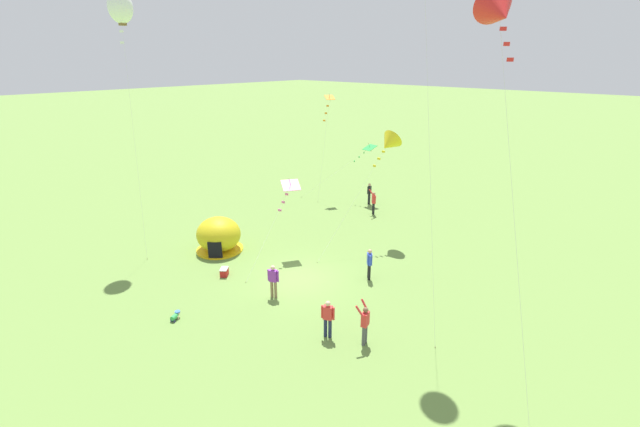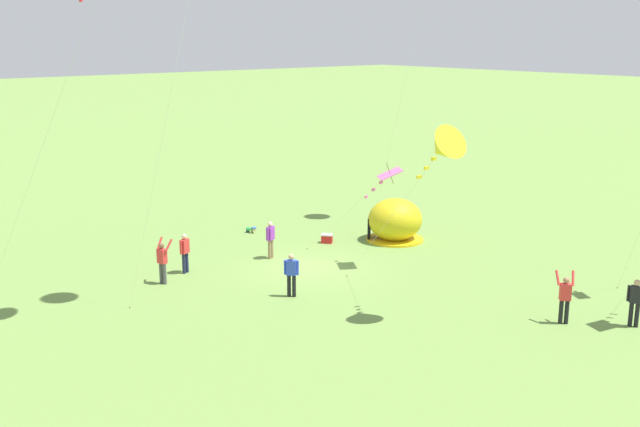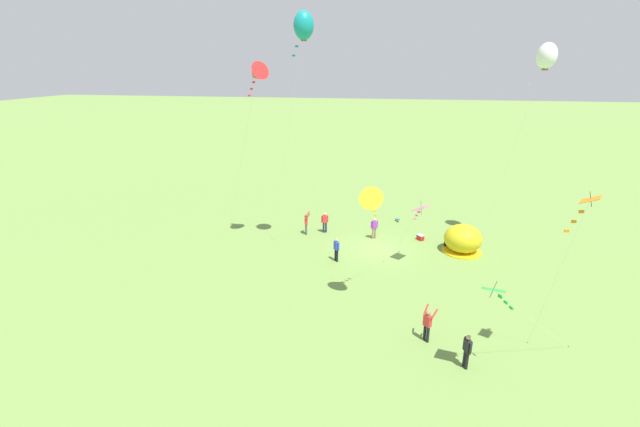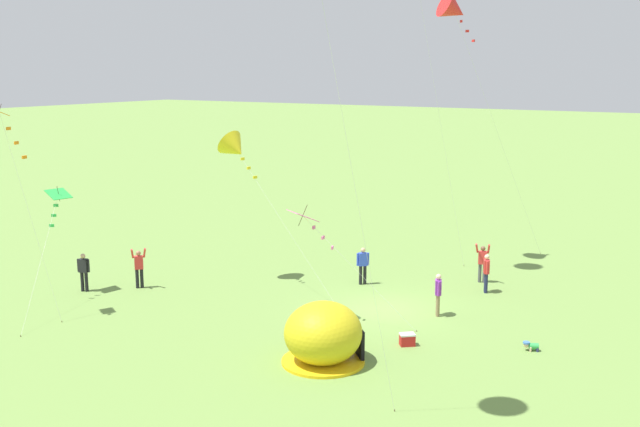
% 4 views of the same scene
% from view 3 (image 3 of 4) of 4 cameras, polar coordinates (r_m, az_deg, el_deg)
% --- Properties ---
extents(ground_plane, '(300.00, 300.00, 0.00)m').
position_cam_3_polar(ground_plane, '(32.33, 7.58, -4.79)').
color(ground_plane, olive).
extents(popup_tent, '(2.81, 2.81, 2.10)m').
position_cam_3_polar(popup_tent, '(33.02, 18.50, -3.27)').
color(popup_tent, gold).
rests_on(popup_tent, ground).
extents(cooler_box, '(0.62, 0.64, 0.44)m').
position_cam_3_polar(cooler_box, '(34.59, 13.23, -3.11)').
color(cooler_box, red).
rests_on(cooler_box, ground).
extents(toddler_crawling, '(0.40, 0.55, 0.32)m').
position_cam_3_polar(toddler_crawling, '(38.21, 10.32, -0.81)').
color(toddler_crawling, green).
rests_on(toddler_crawling, ground).
extents(person_far_back, '(0.43, 0.46, 1.72)m').
position_cam_3_polar(person_far_back, '(29.88, 2.20, -4.69)').
color(person_far_back, black).
rests_on(person_far_back, ground).
extents(person_flying_kite, '(0.71, 0.70, 1.89)m').
position_cam_3_polar(person_flying_kite, '(22.39, 14.13, -14.06)').
color(person_flying_kite, black).
rests_on(person_flying_kite, ground).
extents(person_near_tent, '(0.54, 0.38, 1.72)m').
position_cam_3_polar(person_near_tent, '(33.96, 7.24, -1.81)').
color(person_near_tent, '#8C7251').
rests_on(person_near_tent, ground).
extents(person_watching_sky, '(0.35, 0.56, 1.72)m').
position_cam_3_polar(person_watching_sky, '(21.22, 19.01, -16.77)').
color(person_watching_sky, black).
rests_on(person_watching_sky, ground).
extents(person_with_toddler, '(0.55, 0.37, 1.72)m').
position_cam_3_polar(person_with_toddler, '(34.91, 0.65, -1.06)').
color(person_with_toddler, '#1E2347').
rests_on(person_with_toddler, ground).
extents(person_arms_raised, '(0.57, 0.69, 1.89)m').
position_cam_3_polar(person_arms_raised, '(34.54, -1.85, -1.24)').
color(person_arms_raised, '#4C4C51').
rests_on(person_arms_raised, ground).
extents(kite_yellow, '(1.46, 6.47, 6.99)m').
position_cam_3_polar(kite_yellow, '(22.99, 6.98, 1.69)').
color(kite_yellow, silver).
rests_on(kite_yellow, ground).
extents(kite_green, '(5.17, 3.59, 4.78)m').
position_cam_3_polar(kite_green, '(19.26, 22.49, -9.73)').
color(kite_green, silver).
rests_on(kite_green, ground).
extents(kite_orange, '(1.06, 2.51, 8.41)m').
position_cam_3_polar(kite_orange, '(19.93, 31.85, 0.60)').
color(kite_orange, silver).
rests_on(kite_orange, ground).
extents(kite_pink, '(1.72, 5.09, 4.62)m').
position_cam_3_polar(kite_pink, '(29.02, 13.23, 0.53)').
color(kite_pink, silver).
rests_on(kite_pink, ground).
extents(kite_red, '(5.21, 4.74, 13.31)m').
position_cam_3_polar(kite_red, '(30.31, -8.49, 17.91)').
color(kite_red, silver).
rests_on(kite_red, ground).
extents(kite_white, '(2.89, 2.25, 14.47)m').
position_cam_3_polar(kite_white, '(33.69, 28.00, 18.07)').
color(kite_white, silver).
rests_on(kite_white, ground).
extents(kite_teal, '(3.72, 2.57, 16.22)m').
position_cam_3_polar(kite_teal, '(28.72, -2.20, 23.76)').
color(kite_teal, silver).
rests_on(kite_teal, ground).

